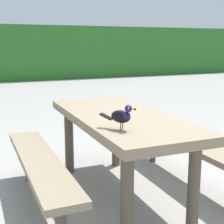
# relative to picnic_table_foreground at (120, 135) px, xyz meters

# --- Properties ---
(ground_plane) EXTENTS (60.00, 60.00, 0.00)m
(ground_plane) POSITION_rel_picnic_table_foreground_xyz_m (0.25, -0.18, -0.56)
(ground_plane) COLOR gray
(hedge_wall) EXTENTS (28.00, 2.34, 1.98)m
(hedge_wall) POSITION_rel_picnic_table_foreground_xyz_m (0.25, 10.79, 0.43)
(hedge_wall) COLOR #2D6B28
(hedge_wall) RESTS_ON ground
(picnic_table_foreground) EXTENTS (1.71, 1.82, 0.74)m
(picnic_table_foreground) POSITION_rel_picnic_table_foreground_xyz_m (0.00, 0.00, 0.00)
(picnic_table_foreground) COLOR #84725B
(picnic_table_foreground) RESTS_ON ground
(bird_grackle) EXTENTS (0.18, 0.25, 0.18)m
(bird_grackle) POSITION_rel_picnic_table_foreground_xyz_m (-0.22, -0.48, 0.29)
(bird_grackle) COLOR black
(bird_grackle) RESTS_ON picnic_table_foreground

